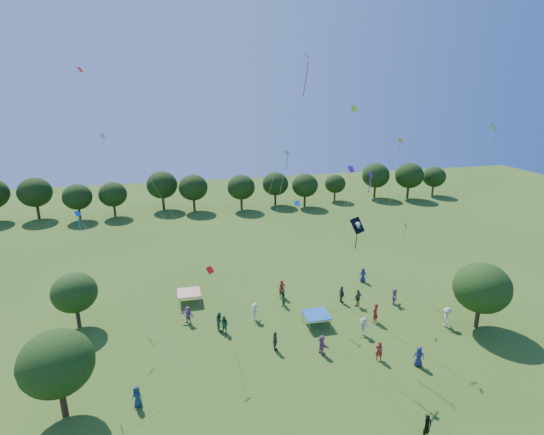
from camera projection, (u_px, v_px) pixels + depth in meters
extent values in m
cylinder|color=#422B19|center=(63.00, 402.00, 27.28)|extent=(0.41, 0.41, 2.00)
ellipsoid|color=#203D11|center=(56.00, 363.00, 26.40)|extent=(4.59, 4.59, 4.14)
cylinder|color=#422B19|center=(78.00, 318.00, 37.46)|extent=(0.35, 0.35, 1.70)
ellipsoid|color=#203D11|center=(74.00, 293.00, 36.72)|extent=(3.85, 3.85, 3.47)
cylinder|color=#422B19|center=(477.00, 318.00, 37.33)|extent=(0.37, 0.37, 1.80)
ellipsoid|color=#203D11|center=(482.00, 288.00, 36.46)|extent=(4.79, 4.79, 4.32)
cylinder|color=#422B19|center=(38.00, 212.00, 67.96)|extent=(0.44, 0.44, 2.15)
ellipsoid|color=black|center=(35.00, 192.00, 66.98)|extent=(5.17, 5.17, 4.65)
cylinder|color=#422B19|center=(80.00, 214.00, 67.36)|extent=(0.38, 0.38, 1.87)
ellipsoid|color=black|center=(77.00, 197.00, 66.51)|extent=(4.48, 4.48, 4.03)
cylinder|color=#422B19|center=(115.00, 211.00, 69.10)|extent=(0.38, 0.38, 1.84)
ellipsoid|color=black|center=(113.00, 194.00, 68.26)|extent=(4.42, 4.42, 3.98)
cylinder|color=#422B19|center=(163.00, 203.00, 73.00)|extent=(0.44, 0.44, 2.14)
ellipsoid|color=black|center=(162.00, 185.00, 72.03)|extent=(5.14, 5.14, 4.63)
cylinder|color=#422B19|center=(194.00, 205.00, 72.15)|extent=(0.42, 0.42, 2.03)
ellipsoid|color=black|center=(193.00, 188.00, 71.23)|extent=(4.86, 4.86, 4.37)
cylinder|color=#422B19|center=(242.00, 204.00, 72.91)|extent=(0.40, 0.40, 1.96)
ellipsoid|color=black|center=(241.00, 187.00, 72.02)|extent=(4.71, 4.71, 4.24)
cylinder|color=#422B19|center=(275.00, 200.00, 75.76)|extent=(0.39, 0.39, 1.91)
ellipsoid|color=black|center=(275.00, 184.00, 74.90)|extent=(4.59, 4.59, 4.13)
cylinder|color=#422B19|center=(305.00, 201.00, 74.82)|extent=(0.39, 0.39, 1.89)
ellipsoid|color=black|center=(305.00, 185.00, 73.97)|extent=(4.54, 4.54, 4.08)
cylinder|color=#422B19|center=(335.00, 196.00, 78.71)|extent=(0.33, 0.33, 1.58)
ellipsoid|color=black|center=(335.00, 184.00, 78.00)|extent=(3.80, 3.80, 3.42)
cylinder|color=#422B19|center=(375.00, 192.00, 80.68)|extent=(0.44, 0.44, 2.13)
ellipsoid|color=black|center=(376.00, 175.00, 79.72)|extent=(5.12, 5.12, 4.61)
cylinder|color=#422B19|center=(408.00, 193.00, 80.13)|extent=(0.45, 0.45, 2.18)
ellipsoid|color=black|center=(409.00, 176.00, 79.15)|extent=(5.24, 5.24, 4.72)
cylinder|color=#422B19|center=(433.00, 191.00, 82.51)|extent=(0.37, 0.37, 1.81)
ellipsoid|color=black|center=(434.00, 177.00, 81.69)|extent=(4.35, 4.35, 3.91)
cube|color=red|center=(189.00, 292.00, 41.63)|extent=(2.20, 2.20, 0.08)
cylinder|color=#999999|center=(179.00, 303.00, 40.62)|extent=(0.05, 0.05, 1.10)
cylinder|color=#999999|center=(200.00, 301.00, 41.07)|extent=(0.05, 0.05, 1.10)
cylinder|color=#999999|center=(178.00, 294.00, 42.48)|extent=(0.05, 0.05, 1.10)
cylinder|color=#999999|center=(199.00, 291.00, 42.93)|extent=(0.05, 0.05, 1.10)
cube|color=#1953A3|center=(317.00, 314.00, 37.62)|extent=(2.20, 2.20, 0.08)
cylinder|color=#999999|center=(309.00, 327.00, 36.62)|extent=(0.05, 0.05, 1.10)
cylinder|color=#999999|center=(331.00, 324.00, 37.06)|extent=(0.05, 0.05, 1.10)
cylinder|color=#999999|center=(302.00, 315.00, 38.47)|extent=(0.05, 0.05, 1.10)
cylinder|color=#999999|center=(323.00, 313.00, 38.92)|extent=(0.05, 0.05, 1.10)
imported|color=black|center=(427.00, 427.00, 25.53)|extent=(0.71, 0.57, 1.66)
imported|color=navy|center=(419.00, 356.00, 32.18)|extent=(0.91, 0.78, 1.63)
imported|color=maroon|center=(375.00, 313.00, 38.11)|extent=(0.83, 0.75, 1.86)
imported|color=#275C3A|center=(220.00, 321.00, 37.03)|extent=(0.51, 0.85, 1.65)
imported|color=beige|center=(255.00, 312.00, 38.51)|extent=(1.09, 1.14, 1.67)
imported|color=#484039|center=(358.00, 298.00, 40.87)|extent=(1.13, 0.79, 1.76)
imported|color=#99598A|center=(188.00, 315.00, 38.02)|extent=(1.53, 1.36, 1.63)
imported|color=navy|center=(363.00, 275.00, 46.05)|extent=(0.87, 0.61, 1.60)
imported|color=maroon|center=(282.00, 289.00, 42.60)|extent=(0.76, 0.55, 1.87)
imported|color=#214E33|center=(224.00, 325.00, 36.43)|extent=(0.88, 0.86, 1.61)
imported|color=beige|center=(447.00, 317.00, 37.41)|extent=(1.12, 1.31, 1.86)
imported|color=#38312D|center=(342.00, 294.00, 41.63)|extent=(0.58, 1.06, 1.72)
imported|color=#8E5381|center=(322.00, 345.00, 33.64)|extent=(0.83, 1.60, 1.63)
imported|color=#1A364E|center=(137.00, 396.00, 28.11)|extent=(0.86, 0.75, 1.53)
imported|color=maroon|center=(379.00, 351.00, 32.90)|extent=(0.68, 0.53, 1.61)
imported|color=#224F34|center=(282.00, 298.00, 41.05)|extent=(0.78, 0.89, 1.59)
imported|color=#B9AC94|center=(363.00, 327.00, 36.16)|extent=(1.17, 0.80, 1.64)
imported|color=#443A36|center=(275.00, 341.00, 34.07)|extent=(0.50, 1.00, 1.66)
imported|color=#9A5A7C|center=(394.00, 296.00, 41.33)|extent=(1.18, 1.60, 1.63)
cube|color=black|center=(357.00, 225.00, 31.12)|extent=(1.33, 1.19, 1.01)
cube|color=black|center=(356.00, 242.00, 31.57)|extent=(0.11, 0.27, 1.18)
sphere|color=white|center=(358.00, 224.00, 31.04)|extent=(0.37, 0.37, 0.37)
cylinder|color=white|center=(358.00, 228.00, 31.12)|extent=(0.26, 0.51, 0.33)
cylinder|color=white|center=(358.00, 228.00, 31.12)|extent=(0.26, 0.51, 0.33)
cylinder|color=beige|center=(339.00, 280.00, 33.56)|extent=(1.36, 2.44, 8.87)
cube|color=red|center=(307.00, 55.00, 36.26)|extent=(0.67, 0.87, 0.68)
cube|color=red|center=(306.00, 79.00, 36.90)|extent=(0.30, 0.61, 2.94)
cylinder|color=beige|center=(269.00, 193.00, 35.08)|extent=(8.45, 7.59, 21.36)
cube|color=red|center=(376.00, 199.00, 39.33)|extent=(0.40, 0.49, 0.33)
cylinder|color=beige|center=(370.00, 244.00, 41.03)|extent=(0.19, 0.75, 8.97)
cube|color=#FFA30D|center=(400.00, 141.00, 40.63)|extent=(0.44, 0.32, 0.33)
cube|color=#FFA30D|center=(399.00, 150.00, 40.94)|extent=(0.21, 0.27, 1.26)
cylinder|color=beige|center=(389.00, 212.00, 42.91)|extent=(0.91, 0.57, 13.97)
cube|color=#D4EB14|center=(354.00, 108.00, 36.93)|extent=(0.56, 0.34, 0.47)
cylinder|color=beige|center=(344.00, 205.00, 39.42)|extent=(0.86, 0.07, 17.06)
cube|color=#288C19|center=(368.00, 132.00, 35.56)|extent=(0.51, 0.60, 0.39)
cylinder|color=beige|center=(352.00, 218.00, 38.71)|extent=(1.05, 2.03, 15.25)
cube|color=blue|center=(297.00, 203.00, 43.52)|extent=(0.68, 0.54, 0.46)
cylinder|color=beige|center=(280.00, 246.00, 42.81)|extent=(4.36, 3.02, 7.37)
cube|color=#7F1895|center=(371.00, 175.00, 27.44)|extent=(0.40, 0.38, 0.32)
cube|color=#7F1895|center=(370.00, 186.00, 27.70)|extent=(0.08, 0.23, 0.97)
cylinder|color=beige|center=(372.00, 267.00, 30.36)|extent=(2.00, 1.42, 13.50)
cube|color=silver|center=(103.00, 135.00, 40.47)|extent=(0.58, 0.56, 0.44)
cube|color=silver|center=(104.00, 145.00, 40.79)|extent=(0.08, 0.26, 1.14)
cylinder|color=beige|center=(163.00, 216.00, 40.55)|extent=(10.21, 7.08, 14.42)
cube|color=#0CC18E|center=(406.00, 225.00, 42.20)|extent=(0.59, 0.67, 0.57)
cube|color=#0CC18E|center=(405.00, 232.00, 42.48)|extent=(0.09, 0.18, 0.75)
cylinder|color=beige|center=(392.00, 251.00, 43.76)|extent=(1.48, 1.77, 5.62)
cube|color=red|center=(210.00, 270.00, 31.47)|extent=(0.67, 0.66, 0.42)
cylinder|color=beige|center=(219.00, 299.00, 33.77)|extent=(1.50, 2.59, 5.86)
cube|color=red|center=(80.00, 70.00, 39.25)|extent=(0.50, 0.62, 0.44)
cylinder|color=beige|center=(154.00, 185.00, 39.97)|extent=(11.72, 7.97, 20.39)
cube|color=#B2DD13|center=(493.00, 127.00, 27.95)|extent=(0.77, 0.75, 0.56)
cylinder|color=beige|center=(452.00, 237.00, 32.22)|extent=(0.92, 4.02, 16.31)
cube|color=#249A1C|center=(287.00, 153.00, 39.85)|extent=(0.52, 0.52, 0.31)
cube|color=#249A1C|center=(287.00, 163.00, 40.17)|extent=(0.07, 0.30, 1.33)
cylinder|color=beige|center=(275.00, 223.00, 41.05)|extent=(2.71, 1.04, 12.96)
cube|color=blue|center=(78.00, 214.00, 29.85)|extent=(0.41, 0.44, 0.35)
cube|color=blue|center=(79.00, 224.00, 30.13)|extent=(0.09, 0.25, 1.08)
cylinder|color=beige|center=(129.00, 292.00, 29.99)|extent=(6.33, 4.69, 10.40)
cube|color=purple|center=(351.00, 169.00, 27.05)|extent=(0.51, 0.42, 0.36)
cylinder|color=beige|center=(342.00, 262.00, 30.75)|extent=(0.89, 3.22, 13.91)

